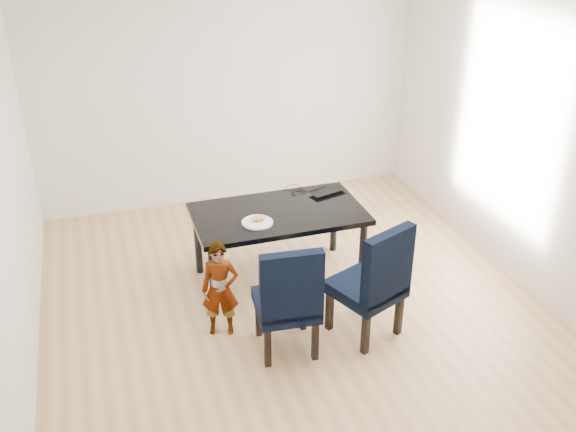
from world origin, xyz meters
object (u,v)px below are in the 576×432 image
object	(u,v)px
plate	(257,222)
chair_left	(286,295)
chair_right	(366,279)
dining_table	(279,246)
child	(220,289)
laptop	(325,190)

from	to	relation	value
plate	chair_left	bearing A→B (deg)	-89.82
chair_left	chair_right	size ratio (longest dim) A/B	0.96
dining_table	child	distance (m)	0.97
plate	laptop	bearing A→B (deg)	28.89
dining_table	child	world-z (taller)	child
chair_right	plate	size ratio (longest dim) A/B	3.77
chair_left	chair_right	world-z (taller)	chair_right
laptop	child	bearing A→B (deg)	20.28
dining_table	chair_left	distance (m)	1.06
chair_left	laptop	bearing A→B (deg)	63.09
child	laptop	distance (m)	1.63
chair_left	plate	bearing A→B (deg)	95.39
plate	child	bearing A→B (deg)	-133.79
child	laptop	size ratio (longest dim) A/B	2.39
laptop	plate	bearing A→B (deg)	13.07
chair_left	child	world-z (taller)	chair_left
chair_left	plate	xyz separation A→B (m)	(-0.00, 0.85, 0.24)
dining_table	chair_left	bearing A→B (deg)	-103.65
chair_right	laptop	distance (m)	1.33
dining_table	plate	distance (m)	0.49
dining_table	plate	world-z (taller)	plate
laptop	chair_left	bearing A→B (deg)	42.07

